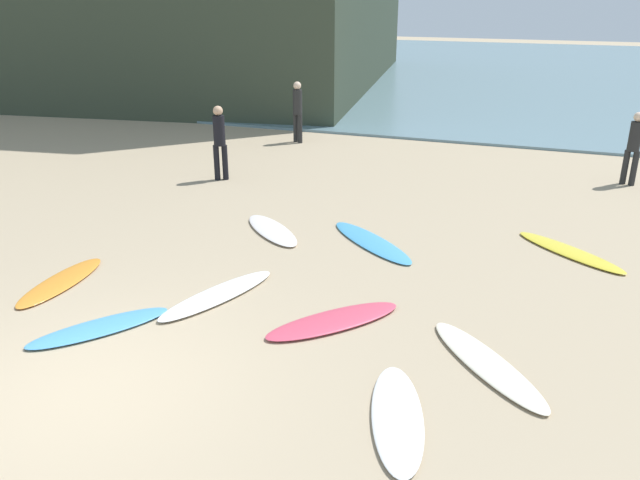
{
  "coord_description": "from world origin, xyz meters",
  "views": [
    {
      "loc": [
        4.77,
        -4.9,
        4.35
      ],
      "look_at": [
        1.2,
        4.75,
        0.3
      ],
      "focal_mm": 35.79,
      "sensor_mm": 36.0,
      "label": 1
    }
  ],
  "objects_px": {
    "surfboard_5": "(334,321)",
    "surfboard_2": "(487,364)",
    "beachgoer_near": "(634,145)",
    "beachgoer_far": "(298,109)",
    "surfboard_4": "(272,230)",
    "surfboard_1": "(397,417)",
    "surfboard_7": "(61,282)",
    "surfboard_0": "(371,242)",
    "surfboard_8": "(100,327)",
    "surfboard_6": "(218,295)",
    "surfboard_3": "(569,252)",
    "beachgoer_mid": "(220,139)"
  },
  "relations": [
    {
      "from": "surfboard_5",
      "to": "surfboard_1",
      "type": "bearing_deg",
      "value": -12.1
    },
    {
      "from": "surfboard_2",
      "to": "surfboard_3",
      "type": "xyz_separation_m",
      "value": [
        0.94,
        4.22,
        -0.0
      ]
    },
    {
      "from": "surfboard_1",
      "to": "surfboard_8",
      "type": "xyz_separation_m",
      "value": [
        -4.3,
        0.5,
        -0.01
      ]
    },
    {
      "from": "beachgoer_mid",
      "to": "surfboard_8",
      "type": "bearing_deg",
      "value": 75.93
    },
    {
      "from": "surfboard_4",
      "to": "beachgoer_near",
      "type": "relative_size",
      "value": 1.12
    },
    {
      "from": "surfboard_3",
      "to": "surfboard_6",
      "type": "distance_m",
      "value": 6.21
    },
    {
      "from": "surfboard_6",
      "to": "surfboard_3",
      "type": "bearing_deg",
      "value": -124.23
    },
    {
      "from": "beachgoer_mid",
      "to": "surfboard_5",
      "type": "bearing_deg",
      "value": 100.44
    },
    {
      "from": "surfboard_2",
      "to": "surfboard_5",
      "type": "bearing_deg",
      "value": -52.11
    },
    {
      "from": "beachgoer_mid",
      "to": "beachgoer_far",
      "type": "relative_size",
      "value": 0.99
    },
    {
      "from": "surfboard_1",
      "to": "surfboard_7",
      "type": "bearing_deg",
      "value": -31.56
    },
    {
      "from": "surfboard_3",
      "to": "surfboard_0",
      "type": "bearing_deg",
      "value": 141.66
    },
    {
      "from": "surfboard_1",
      "to": "beachgoer_mid",
      "type": "relative_size",
      "value": 1.08
    },
    {
      "from": "surfboard_3",
      "to": "surfboard_7",
      "type": "distance_m",
      "value": 8.62
    },
    {
      "from": "surfboard_6",
      "to": "beachgoer_far",
      "type": "distance_m",
      "value": 10.61
    },
    {
      "from": "beachgoer_near",
      "to": "beachgoer_far",
      "type": "bearing_deg",
      "value": 8.35
    },
    {
      "from": "surfboard_4",
      "to": "surfboard_6",
      "type": "xyz_separation_m",
      "value": [
        0.38,
        -2.84,
        0.0
      ]
    },
    {
      "from": "surfboard_5",
      "to": "surfboard_6",
      "type": "bearing_deg",
      "value": -143.73
    },
    {
      "from": "surfboard_4",
      "to": "surfboard_8",
      "type": "xyz_separation_m",
      "value": [
        -0.65,
        -4.29,
        -0.0
      ]
    },
    {
      "from": "surfboard_8",
      "to": "surfboard_6",
      "type": "bearing_deg",
      "value": -90.26
    },
    {
      "from": "surfboard_3",
      "to": "beachgoer_near",
      "type": "xyz_separation_m",
      "value": [
        1.27,
        5.04,
        0.93
      ]
    },
    {
      "from": "surfboard_4",
      "to": "surfboard_5",
      "type": "relative_size",
      "value": 0.93
    },
    {
      "from": "surfboard_6",
      "to": "beachgoer_near",
      "type": "distance_m",
      "value": 10.78
    },
    {
      "from": "surfboard_2",
      "to": "surfboard_5",
      "type": "height_order",
      "value": "surfboard_5"
    },
    {
      "from": "surfboard_0",
      "to": "surfboard_8",
      "type": "xyz_separation_m",
      "value": [
        -2.62,
        -4.37,
        0.0
      ]
    },
    {
      "from": "beachgoer_near",
      "to": "beachgoer_far",
      "type": "distance_m",
      "value": 9.21
    },
    {
      "from": "surfboard_2",
      "to": "beachgoer_near",
      "type": "relative_size",
      "value": 1.29
    },
    {
      "from": "surfboard_5",
      "to": "beachgoer_far",
      "type": "height_order",
      "value": "beachgoer_far"
    },
    {
      "from": "surfboard_7",
      "to": "beachgoer_near",
      "type": "height_order",
      "value": "beachgoer_near"
    },
    {
      "from": "surfboard_3",
      "to": "surfboard_2",
      "type": "bearing_deg",
      "value": -153.42
    },
    {
      "from": "surfboard_2",
      "to": "beachgoer_near",
      "type": "bearing_deg",
      "value": -145.57
    },
    {
      "from": "surfboard_3",
      "to": "surfboard_4",
      "type": "relative_size",
      "value": 1.17
    },
    {
      "from": "surfboard_7",
      "to": "surfboard_2",
      "type": "bearing_deg",
      "value": -4.45
    },
    {
      "from": "surfboard_6",
      "to": "surfboard_1",
      "type": "bearing_deg",
      "value": 168.58
    },
    {
      "from": "surfboard_8",
      "to": "beachgoer_far",
      "type": "height_order",
      "value": "beachgoer_far"
    },
    {
      "from": "surfboard_1",
      "to": "beachgoer_far",
      "type": "relative_size",
      "value": 1.07
    },
    {
      "from": "surfboard_3",
      "to": "surfboard_5",
      "type": "relative_size",
      "value": 1.08
    },
    {
      "from": "beachgoer_near",
      "to": "beachgoer_far",
      "type": "height_order",
      "value": "beachgoer_far"
    },
    {
      "from": "beachgoer_near",
      "to": "surfboard_8",
      "type": "bearing_deg",
      "value": 71.75
    },
    {
      "from": "beachgoer_far",
      "to": "surfboard_7",
      "type": "bearing_deg",
      "value": -62.4
    },
    {
      "from": "surfboard_5",
      "to": "surfboard_8",
      "type": "height_order",
      "value": "surfboard_5"
    },
    {
      "from": "surfboard_7",
      "to": "beachgoer_far",
      "type": "xyz_separation_m",
      "value": [
        -0.26,
        10.61,
        0.99
      ]
    },
    {
      "from": "surfboard_1",
      "to": "surfboard_7",
      "type": "relative_size",
      "value": 1.0
    },
    {
      "from": "surfboard_8",
      "to": "beachgoer_far",
      "type": "bearing_deg",
      "value": -45.8
    },
    {
      "from": "surfboard_8",
      "to": "beachgoer_mid",
      "type": "xyz_separation_m",
      "value": [
        -2.0,
        7.17,
        0.98
      ]
    },
    {
      "from": "surfboard_5",
      "to": "beachgoer_far",
      "type": "bearing_deg",
      "value": 155.54
    },
    {
      "from": "surfboard_5",
      "to": "surfboard_2",
      "type": "bearing_deg",
      "value": 30.92
    },
    {
      "from": "surfboard_5",
      "to": "beachgoer_far",
      "type": "relative_size",
      "value": 1.15
    },
    {
      "from": "surfboard_0",
      "to": "beachgoer_far",
      "type": "distance_m",
      "value": 8.54
    },
    {
      "from": "surfboard_6",
      "to": "surfboard_8",
      "type": "relative_size",
      "value": 1.14
    }
  ]
}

